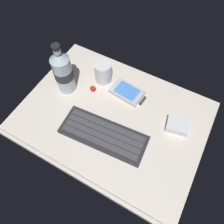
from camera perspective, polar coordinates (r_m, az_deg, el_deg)
name	(u,v)px	position (r cm, az deg, el deg)	size (l,w,h in cm)	color
ground_plane	(112,118)	(75.36, -0.09, -1.66)	(64.00, 48.00, 2.80)	beige
keyboard	(104,135)	(70.62, -2.29, -6.08)	(29.76, 13.19, 1.70)	#232328
handheld_device	(128,93)	(79.43, 4.45, 5.24)	(13.39, 8.98, 1.50)	#B7BABF
juice_cup	(103,73)	(80.98, -2.41, 10.50)	(6.40, 6.40, 8.50)	silver
water_bottle	(63,72)	(76.39, -13.06, 10.51)	(6.73, 6.73, 20.80)	silver
charger_block	(177,126)	(74.83, 17.13, -3.54)	(7.00, 5.60, 2.40)	silver
trackball_mouse	(93,89)	(80.14, -5.21, 6.30)	(2.20, 2.20, 2.20)	red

